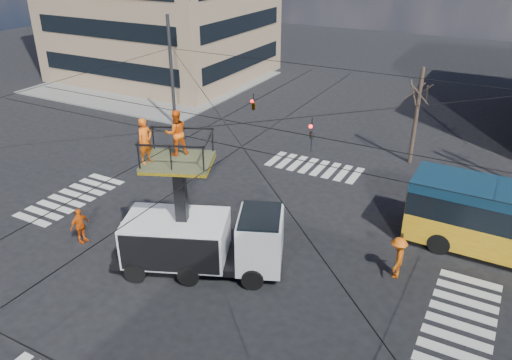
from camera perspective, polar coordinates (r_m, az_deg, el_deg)
The scene contains 9 objects.
ground at distance 22.97m, azimuth -3.00°, elevation -7.67°, with size 120.00×120.00×0.00m, color black.
sidewalk_nw at distance 50.13m, azimuth -11.33°, elevation 10.93°, with size 18.00×18.00×0.12m, color slate.
crosswalks at distance 22.96m, azimuth -3.00°, elevation -7.65°, with size 22.40×22.40×0.02m, color silver, non-canonical shape.
overhead_network at distance 21.24m, azimuth -2.87°, elevation 2.58°, with size 24.24×24.24×8.00m.
tree_a at distance 31.22m, azimuth 18.24°, elevation 9.71°, with size 2.00×2.00×6.00m.
utility_truck at distance 20.57m, azimuth -6.21°, elevation -5.05°, with size 7.34×4.83×6.84m.
traffic_cone at distance 24.72m, azimuth -14.82°, elevation -5.00°, with size 0.36×0.36×0.69m, color red.
worker_ground at distance 24.23m, azimuth -19.48°, elevation -4.95°, with size 1.01×0.42×1.73m, color orange.
flagger at distance 21.44m, azimuth 15.86°, elevation -8.53°, with size 1.20×0.69×1.85m, color #E45D0E.
Camera 1 is at (10.12, -16.20, 12.75)m, focal length 35.00 mm.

